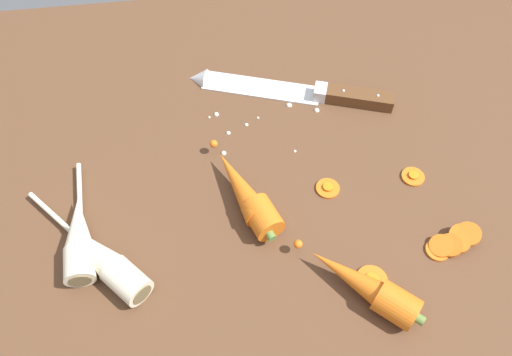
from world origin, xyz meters
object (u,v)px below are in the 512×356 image
(parsnip_mid_left, at_px, (79,238))
(chefs_knife, at_px, (286,89))
(carrot_slice_stray_mid, at_px, (413,176))
(whole_carrot_second, at_px, (366,286))
(parsnip_front, at_px, (102,258))
(carrot_slice_stray_far, at_px, (372,280))
(whole_carrot, at_px, (245,195))
(carrot_slice_stray_near, at_px, (328,188))
(carrot_slice_stack, at_px, (453,242))

(parsnip_mid_left, bearing_deg, chefs_knife, 37.43)
(parsnip_mid_left, relative_size, carrot_slice_stray_mid, 5.70)
(whole_carrot_second, xyz_separation_m, parsnip_front, (-0.33, 0.08, -0.00))
(parsnip_front, bearing_deg, carrot_slice_stray_mid, 10.10)
(parsnip_front, bearing_deg, whole_carrot_second, -14.38)
(parsnip_front, height_order, parsnip_mid_left, same)
(carrot_slice_stray_far, bearing_deg, whole_carrot_second, -137.46)
(carrot_slice_stray_mid, height_order, carrot_slice_stray_far, same)
(whole_carrot, height_order, parsnip_front, whole_carrot)
(chefs_knife, bearing_deg, parsnip_front, -136.12)
(whole_carrot_second, relative_size, carrot_slice_stray_near, 4.09)
(whole_carrot_second, bearing_deg, parsnip_front, 165.62)
(chefs_knife, height_order, carrot_slice_stray_mid, chefs_knife)
(whole_carrot, xyz_separation_m, carrot_slice_stray_mid, (0.25, 0.01, -0.02))
(whole_carrot_second, relative_size, parsnip_front, 0.74)
(whole_carrot_second, bearing_deg, whole_carrot, 130.69)
(whole_carrot_second, bearing_deg, carrot_slice_stray_far, 42.54)
(whole_carrot_second, xyz_separation_m, carrot_slice_stray_mid, (0.12, 0.16, -0.02))
(parsnip_front, height_order, carrot_slice_stack, parsnip_front)
(chefs_knife, relative_size, parsnip_mid_left, 1.75)
(carrot_slice_stack, bearing_deg, carrot_slice_stray_far, -163.75)
(parsnip_front, xyz_separation_m, carrot_slice_stray_mid, (0.45, 0.08, -0.02))
(whole_carrot_second, relative_size, parsnip_mid_left, 0.73)
(whole_carrot_second, height_order, parsnip_front, whole_carrot_second)
(chefs_knife, xyz_separation_m, parsnip_mid_left, (-0.32, -0.25, 0.01))
(carrot_slice_stray_far, bearing_deg, carrot_slice_stack, 16.25)
(whole_carrot, relative_size, whole_carrot_second, 1.26)
(whole_carrot, distance_m, carrot_slice_stray_mid, 0.25)
(carrot_slice_stray_mid, distance_m, carrot_slice_stray_far, 0.18)
(whole_carrot, bearing_deg, carrot_slice_stray_far, -43.60)
(chefs_knife, distance_m, carrot_slice_stray_near, 0.20)
(parsnip_front, bearing_deg, parsnip_mid_left, 133.06)
(chefs_knife, height_order, carrot_slice_stray_far, chefs_knife)
(carrot_slice_stack, height_order, carrot_slice_stray_mid, carrot_slice_stack)
(parsnip_mid_left, relative_size, carrot_slice_stack, 2.55)
(chefs_knife, relative_size, carrot_slice_stack, 4.47)
(parsnip_mid_left, xyz_separation_m, carrot_slice_stray_far, (0.37, -0.10, -0.02))
(chefs_knife, distance_m, whole_carrot_second, 0.36)
(carrot_slice_stray_near, height_order, carrot_slice_stray_mid, same)
(whole_carrot, relative_size, carrot_slice_stray_mid, 5.27)
(whole_carrot_second, bearing_deg, carrot_slice_stack, 19.82)
(carrot_slice_stray_far, bearing_deg, carrot_slice_stray_near, 99.76)
(carrot_slice_stray_mid, bearing_deg, chefs_knife, 128.42)
(parsnip_front, relative_size, carrot_slice_stray_mid, 5.63)
(carrot_slice_stray_near, xyz_separation_m, carrot_slice_stray_far, (0.03, -0.15, -0.00))
(chefs_knife, height_order, parsnip_front, parsnip_front)
(carrot_slice_stack, xyz_separation_m, carrot_slice_stray_far, (-0.12, -0.04, -0.01))
(parsnip_front, bearing_deg, carrot_slice_stray_far, -11.60)
(parsnip_front, relative_size, carrot_slice_stack, 2.52)
(whole_carrot, bearing_deg, parsnip_front, -160.28)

